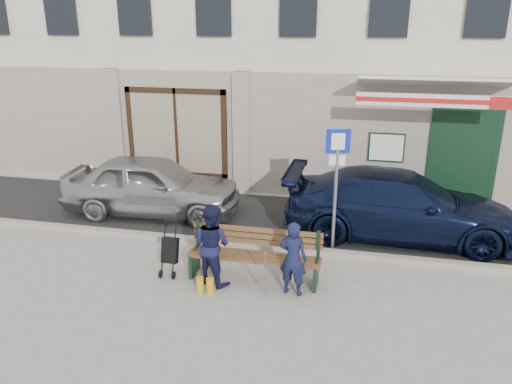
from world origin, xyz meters
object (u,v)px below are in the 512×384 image
(car_silver, at_px, (152,185))
(man, at_px, (293,259))
(stroller, at_px, (170,251))
(car_navy, at_px, (400,205))
(bench, at_px, (251,256))
(parking_sign, at_px, (336,172))
(woman, at_px, (212,244))

(car_silver, xyz_separation_m, man, (3.83, -2.99, -0.05))
(stroller, bearing_deg, car_navy, 34.39)
(car_silver, distance_m, bench, 4.04)
(bench, xyz_separation_m, man, (0.80, -0.34, 0.20))
(man, distance_m, stroller, 2.32)
(car_navy, xyz_separation_m, bench, (-2.68, -2.53, -0.25))
(parking_sign, height_order, bench, parking_sign)
(car_silver, distance_m, woman, 3.75)
(car_silver, relative_size, woman, 2.83)
(car_silver, distance_m, car_navy, 5.72)
(car_silver, height_order, man, car_silver)
(parking_sign, xyz_separation_m, stroller, (-2.85, -1.63, -1.22))
(stroller, bearing_deg, parking_sign, 31.81)
(bench, bearing_deg, parking_sign, 48.32)
(car_silver, distance_m, stroller, 3.17)
(parking_sign, relative_size, stroller, 2.48)
(car_silver, height_order, woman, woman)
(car_navy, height_order, man, car_navy)
(man, bearing_deg, bench, -13.30)
(car_silver, height_order, car_navy, car_navy)
(car_silver, relative_size, car_navy, 0.85)
(car_navy, bearing_deg, man, 147.65)
(man, bearing_deg, stroller, 4.27)
(man, xyz_separation_m, woman, (-1.45, 0.09, 0.07))
(man, xyz_separation_m, stroller, (-2.30, 0.22, -0.21))
(stroller, bearing_deg, bench, 6.52)
(car_navy, bearing_deg, parking_sign, 128.35)
(bench, bearing_deg, stroller, -175.52)
(car_silver, xyz_separation_m, stroller, (1.53, -2.77, -0.26))
(woman, height_order, stroller, woman)
(bench, height_order, stroller, stroller)
(car_navy, relative_size, stroller, 4.86)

